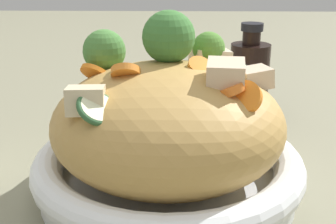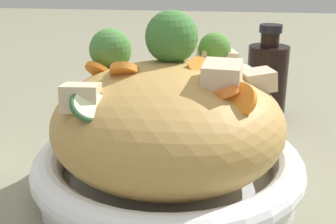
{
  "view_description": "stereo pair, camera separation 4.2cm",
  "coord_description": "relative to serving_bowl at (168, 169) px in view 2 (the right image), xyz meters",
  "views": [
    {
      "loc": [
        -0.4,
        -0.01,
        0.23
      ],
      "look_at": [
        0.0,
        0.0,
        0.09
      ],
      "focal_mm": 47.1,
      "sensor_mm": 36.0,
      "label": 1
    },
    {
      "loc": [
        -0.4,
        -0.05,
        0.23
      ],
      "look_at": [
        0.0,
        0.0,
        0.09
      ],
      "focal_mm": 47.1,
      "sensor_mm": 36.0,
      "label": 2
    }
  ],
  "objects": [
    {
      "name": "soy_sauce_bottle",
      "position": [
        0.23,
        -0.11,
        0.03
      ],
      "size": [
        0.06,
        0.06,
        0.14
      ],
      "color": "black",
      "rests_on": "ground_plane"
    },
    {
      "name": "noodle_heap",
      "position": [
        -0.0,
        0.0,
        0.05
      ],
      "size": [
        0.23,
        0.23,
        0.12
      ],
      "color": "tan",
      "rests_on": "serving_bowl"
    },
    {
      "name": "serving_bowl",
      "position": [
        0.0,
        0.0,
        0.0
      ],
      "size": [
        0.27,
        0.27,
        0.05
      ],
      "color": "white",
      "rests_on": "ground_plane"
    },
    {
      "name": "zucchini_slices",
      "position": [
        -0.02,
        -0.0,
        0.09
      ],
      "size": [
        0.15,
        0.17,
        0.03
      ],
      "color": "beige",
      "rests_on": "serving_bowl"
    },
    {
      "name": "broccoli_florets",
      "position": [
        0.04,
        0.02,
        0.12
      ],
      "size": [
        0.08,
        0.16,
        0.08
      ],
      "color": "#A4B66D",
      "rests_on": "serving_bowl"
    },
    {
      "name": "carrot_coins",
      "position": [
        -0.02,
        -0.01,
        0.1
      ],
      "size": [
        0.11,
        0.18,
        0.04
      ],
      "color": "orange",
      "rests_on": "serving_bowl"
    },
    {
      "name": "chicken_chunks",
      "position": [
        0.01,
        -0.03,
        0.1
      ],
      "size": [
        0.15,
        0.19,
        0.04
      ],
      "color": "beige",
      "rests_on": "serving_bowl"
    },
    {
      "name": "ground_plane",
      "position": [
        0.0,
        0.0,
        -0.02
      ],
      "size": [
        3.0,
        3.0,
        0.0
      ],
      "primitive_type": "plane",
      "color": "gray"
    }
  ]
}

